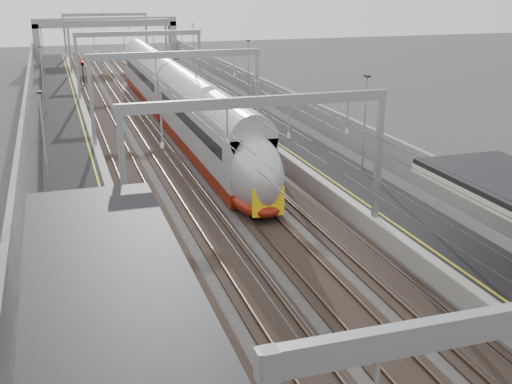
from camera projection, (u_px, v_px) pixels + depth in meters
platform_left at (70, 143)px, 49.89m from camera, size 4.00×120.00×1.00m
platform_right at (265, 129)px, 54.50m from camera, size 4.00×120.00×1.00m
tracks at (172, 141)px, 52.34m from camera, size 11.40×140.00×0.20m
overhead_line at (155, 57)px, 56.39m from camera, size 13.00×140.00×6.60m
overbridge at (106, 28)px, 100.38m from camera, size 22.00×2.20×6.90m
wall_left at (25, 132)px, 48.62m from camera, size 0.30×120.00×3.20m
wall_right at (300, 114)px, 55.07m from camera, size 0.30×120.00×3.20m
train at (180, 106)px, 55.62m from camera, size 2.83×51.60×4.47m
signal_green at (83, 68)px, 77.15m from camera, size 0.32×0.32×3.48m
signal_red_near at (161, 73)px, 73.44m from camera, size 0.32×0.32×3.48m
signal_red_far at (179, 71)px, 74.68m from camera, size 0.32×0.32×3.48m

